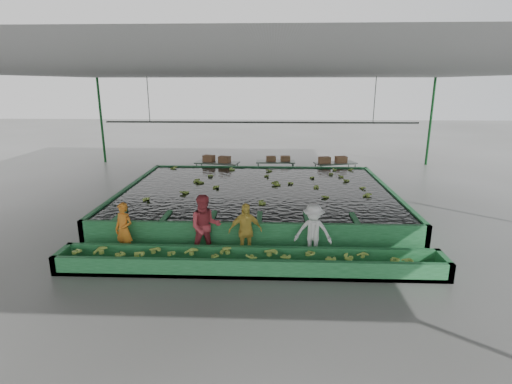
{
  "coord_description": "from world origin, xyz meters",
  "views": [
    {
      "loc": [
        0.56,
        -13.03,
        4.73
      ],
      "look_at": [
        0.0,
        0.5,
        1.0
      ],
      "focal_mm": 28.0,
      "sensor_mm": 36.0,
      "label": 1
    }
  ],
  "objects_px": {
    "flotation_tank": "(257,199)",
    "box_stack_left": "(217,162)",
    "sorting_trough": "(249,262)",
    "worker_a": "(124,230)",
    "worker_d": "(313,232)",
    "packing_table_right": "(335,172)",
    "box_stack_mid": "(278,161)",
    "worker_b": "(205,227)",
    "packing_table_mid": "(275,170)",
    "packing_table_left": "(217,171)",
    "box_stack_right": "(333,163)",
    "worker_c": "(245,231)"
  },
  "relations": [
    {
      "from": "flotation_tank",
      "to": "box_stack_left",
      "type": "bearing_deg",
      "value": 114.88
    },
    {
      "from": "sorting_trough",
      "to": "worker_a",
      "type": "xyz_separation_m",
      "value": [
        -3.53,
        0.8,
        0.53
      ]
    },
    {
      "from": "worker_d",
      "to": "packing_table_right",
      "type": "relative_size",
      "value": 0.79
    },
    {
      "from": "worker_d",
      "to": "box_stack_mid",
      "type": "height_order",
      "value": "worker_d"
    },
    {
      "from": "sorting_trough",
      "to": "worker_b",
      "type": "xyz_separation_m",
      "value": [
        -1.26,
        0.8,
        0.65
      ]
    },
    {
      "from": "packing_table_mid",
      "to": "box_stack_mid",
      "type": "distance_m",
      "value": 0.46
    },
    {
      "from": "sorting_trough",
      "to": "flotation_tank",
      "type": "bearing_deg",
      "value": 90.0
    },
    {
      "from": "worker_b",
      "to": "box_stack_mid",
      "type": "relative_size",
      "value": 1.52
    },
    {
      "from": "packing_table_mid",
      "to": "box_stack_left",
      "type": "relative_size",
      "value": 1.4
    },
    {
      "from": "worker_d",
      "to": "packing_table_left",
      "type": "xyz_separation_m",
      "value": [
        -3.85,
        8.95,
        -0.31
      ]
    },
    {
      "from": "flotation_tank",
      "to": "box_stack_right",
      "type": "height_order",
      "value": "box_stack_right"
    },
    {
      "from": "packing_table_left",
      "to": "packing_table_right",
      "type": "relative_size",
      "value": 1.04
    },
    {
      "from": "worker_c",
      "to": "packing_table_mid",
      "type": "bearing_deg",
      "value": 70.5
    },
    {
      "from": "box_stack_left",
      "to": "box_stack_mid",
      "type": "relative_size",
      "value": 1.17
    },
    {
      "from": "worker_b",
      "to": "sorting_trough",
      "type": "bearing_deg",
      "value": -45.71
    },
    {
      "from": "sorting_trough",
      "to": "box_stack_left",
      "type": "relative_size",
      "value": 7.22
    },
    {
      "from": "packing_table_left",
      "to": "worker_d",
      "type": "bearing_deg",
      "value": -66.75
    },
    {
      "from": "packing_table_right",
      "to": "worker_d",
      "type": "bearing_deg",
      "value": -102.08
    },
    {
      "from": "packing_table_left",
      "to": "box_stack_right",
      "type": "distance_m",
      "value": 5.71
    },
    {
      "from": "worker_d",
      "to": "box_stack_mid",
      "type": "xyz_separation_m",
      "value": [
        -0.83,
        9.65,
        0.09
      ]
    },
    {
      "from": "worker_b",
      "to": "box_stack_left",
      "type": "xyz_separation_m",
      "value": [
        -0.91,
        8.99,
        0.05
      ]
    },
    {
      "from": "worker_c",
      "to": "box_stack_mid",
      "type": "bearing_deg",
      "value": 69.7
    },
    {
      "from": "worker_b",
      "to": "packing_table_right",
      "type": "xyz_separation_m",
      "value": [
        4.93,
        9.26,
        -0.45
      ]
    },
    {
      "from": "flotation_tank",
      "to": "packing_table_mid",
      "type": "xyz_separation_m",
      "value": [
        0.73,
        5.36,
        -0.01
      ]
    },
    {
      "from": "packing_table_right",
      "to": "flotation_tank",
      "type": "bearing_deg",
      "value": -126.54
    },
    {
      "from": "worker_d",
      "to": "box_stack_mid",
      "type": "distance_m",
      "value": 9.69
    },
    {
      "from": "packing_table_left",
      "to": "packing_table_right",
      "type": "height_order",
      "value": "packing_table_left"
    },
    {
      "from": "sorting_trough",
      "to": "worker_c",
      "type": "xyz_separation_m",
      "value": [
        -0.16,
        0.8,
        0.54
      ]
    },
    {
      "from": "packing_table_left",
      "to": "worker_c",
      "type": "bearing_deg",
      "value": -77.45
    },
    {
      "from": "flotation_tank",
      "to": "sorting_trough",
      "type": "height_order",
      "value": "flotation_tank"
    },
    {
      "from": "flotation_tank",
      "to": "worker_b",
      "type": "distance_m",
      "value": 4.5
    },
    {
      "from": "worker_c",
      "to": "packing_table_left",
      "type": "distance_m",
      "value": 9.18
    },
    {
      "from": "sorting_trough",
      "to": "box_stack_mid",
      "type": "relative_size",
      "value": 8.42
    },
    {
      "from": "sorting_trough",
      "to": "packing_table_right",
      "type": "xyz_separation_m",
      "value": [
        3.68,
        10.06,
        0.21
      ]
    },
    {
      "from": "worker_c",
      "to": "box_stack_mid",
      "type": "height_order",
      "value": "worker_c"
    },
    {
      "from": "sorting_trough",
      "to": "worker_d",
      "type": "height_order",
      "value": "worker_d"
    },
    {
      "from": "worker_d",
      "to": "worker_b",
      "type": "bearing_deg",
      "value": -171.07
    },
    {
      "from": "worker_d",
      "to": "box_stack_right",
      "type": "distance_m",
      "value": 9.38
    },
    {
      "from": "flotation_tank",
      "to": "sorting_trough",
      "type": "bearing_deg",
      "value": -90.0
    },
    {
      "from": "worker_d",
      "to": "box_stack_mid",
      "type": "bearing_deg",
      "value": 103.87
    },
    {
      "from": "worker_b",
      "to": "worker_a",
      "type": "bearing_deg",
      "value": 166.73
    },
    {
      "from": "sorting_trough",
      "to": "packing_table_mid",
      "type": "xyz_separation_m",
      "value": [
        0.73,
        10.46,
        0.19
      ]
    },
    {
      "from": "worker_c",
      "to": "packing_table_right",
      "type": "height_order",
      "value": "worker_c"
    },
    {
      "from": "packing_table_right",
      "to": "box_stack_left",
      "type": "xyz_separation_m",
      "value": [
        -5.85,
        -0.27,
        0.5
      ]
    },
    {
      "from": "packing_table_left",
      "to": "packing_table_mid",
      "type": "xyz_separation_m",
      "value": [
        2.88,
        0.71,
        -0.03
      ]
    },
    {
      "from": "sorting_trough",
      "to": "box_stack_left",
      "type": "xyz_separation_m",
      "value": [
        -2.17,
        9.79,
        0.71
      ]
    },
    {
      "from": "flotation_tank",
      "to": "worker_b",
      "type": "xyz_separation_m",
      "value": [
        -1.26,
        -4.3,
        0.45
      ]
    },
    {
      "from": "packing_table_left",
      "to": "worker_a",
      "type": "bearing_deg",
      "value": -98.77
    },
    {
      "from": "worker_b",
      "to": "packing_table_right",
      "type": "relative_size",
      "value": 0.9
    },
    {
      "from": "flotation_tank",
      "to": "worker_d",
      "type": "xyz_separation_m",
      "value": [
        1.69,
        -4.3,
        0.34
      ]
    }
  ]
}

